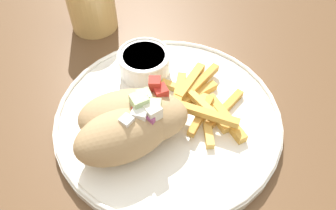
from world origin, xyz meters
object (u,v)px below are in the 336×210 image
object	(u,v)px
fries_pile	(203,102)
sauce_ramekin	(144,62)
pita_sandwich_near	(122,133)
plate	(168,117)
pita_sandwich_far	(134,117)

from	to	relation	value
fries_pile	sauce_ramekin	distance (m)	0.11
pita_sandwich_near	plate	bearing A→B (deg)	18.87
pita_sandwich_near	pita_sandwich_far	distance (m)	0.03
plate	fries_pile	bearing A→B (deg)	-30.25
plate	sauce_ramekin	distance (m)	0.09
plate	sauce_ramekin	size ratio (longest dim) A/B	3.88
plate	pita_sandwich_far	size ratio (longest dim) A/B	2.03
plate	pita_sandwich_near	distance (m)	0.08
fries_pile	pita_sandwich_near	bearing A→B (deg)	166.94
pita_sandwich_near	pita_sandwich_far	world-z (taller)	pita_sandwich_near
plate	sauce_ramekin	world-z (taller)	sauce_ramekin
pita_sandwich_far	sauce_ramekin	bearing A→B (deg)	82.44
plate	pita_sandwich_near	bearing A→B (deg)	178.19
pita_sandwich_near	sauce_ramekin	distance (m)	0.14
plate	fries_pile	distance (m)	0.05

